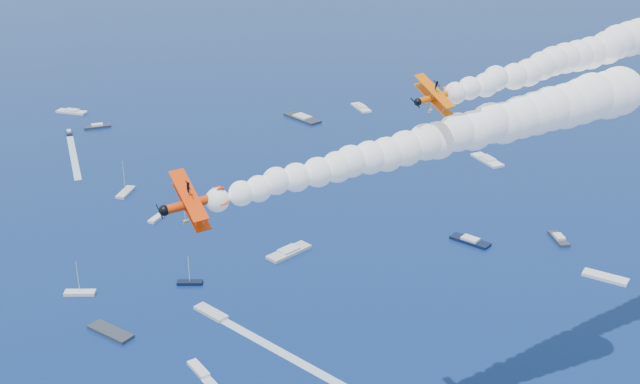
{
  "coord_description": "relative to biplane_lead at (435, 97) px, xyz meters",
  "views": [
    {
      "loc": [
        2.17,
        -79.24,
        90.96
      ],
      "look_at": [
        -6.57,
        15.79,
        48.73
      ],
      "focal_mm": 46.41,
      "sensor_mm": 36.0,
      "label": 1
    }
  ],
  "objects": [
    {
      "name": "smoke_trail_lead",
      "position": [
        27.31,
        20.58,
        2.64
      ],
      "size": [
        72.57,
        70.16,
        12.55
      ],
      "primitive_type": null,
      "rotation": [
        0.0,
        0.0,
        3.79
      ],
      "color": "white"
    },
    {
      "name": "smoke_trail_trail",
      "position": [
        0.99,
        0.68,
        -5.9
      ],
      "size": [
        72.37,
        65.0,
        12.55
      ],
      "primitive_type": null,
      "rotation": [
        0.0,
        0.0,
        3.68
      ],
      "color": "white"
    },
    {
      "name": "boat_wakes",
      "position": [
        -49.32,
        48.81,
        -58.97
      ],
      "size": [
        102.63,
        151.46,
        0.04
      ],
      "color": "white",
      "rests_on": "ground"
    },
    {
      "name": "spectator_boats",
      "position": [
        -16.04,
        90.51,
        -58.65
      ],
      "size": [
        233.98,
        182.08,
        0.7
      ],
      "color": "white",
      "rests_on": "ground"
    },
    {
      "name": "biplane_trail",
      "position": [
        -28.34,
        -16.91,
        -8.54
      ],
      "size": [
        12.21,
        13.21,
        8.77
      ],
      "primitive_type": null,
      "rotation": [
        -0.34,
        0.07,
        3.68
      ],
      "color": "#FC3C05"
    },
    {
      "name": "biplane_lead",
      "position": [
        0.0,
        0.0,
        0.0
      ],
      "size": [
        9.99,
        10.48,
        7.18
      ],
      "primitive_type": null,
      "rotation": [
        -0.4,
        0.07,
        3.79
      ],
      "color": "#FF6605"
    }
  ]
}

